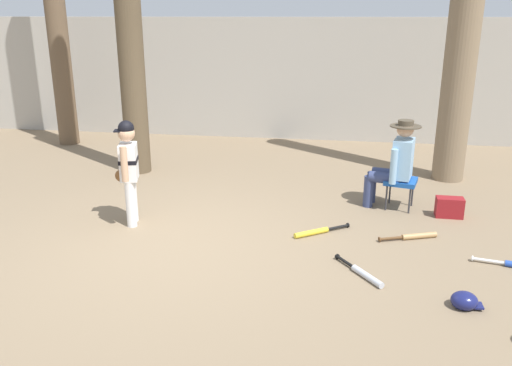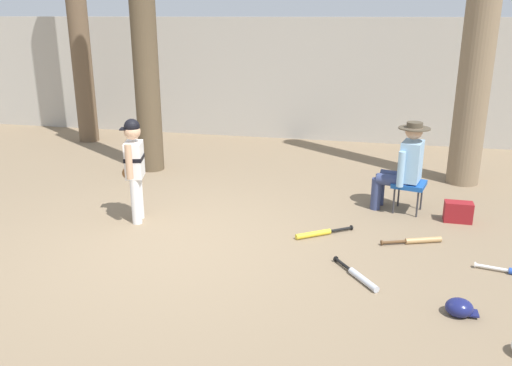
{
  "view_description": "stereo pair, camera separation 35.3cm",
  "coord_description": "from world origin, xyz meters",
  "px_view_note": "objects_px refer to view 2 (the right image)",
  "views": [
    {
      "loc": [
        1.74,
        -5.17,
        2.5
      ],
      "look_at": [
        0.88,
        0.19,
        0.75
      ],
      "focal_mm": 36.95,
      "sensor_mm": 36.0,
      "label": 1
    },
    {
      "loc": [
        2.08,
        -5.11,
        2.5
      ],
      "look_at": [
        0.88,
        0.19,
        0.75
      ],
      "focal_mm": 36.95,
      "sensor_mm": 36.0,
      "label": 2
    }
  ],
  "objects_px": {
    "young_ballplayer": "(134,164)",
    "folding_stool": "(409,185)",
    "bat_aluminum_silver": "(360,277)",
    "bat_yellow_trainer": "(318,233)",
    "bat_wood_tan": "(418,240)",
    "handbag_beside_stool": "(458,212)",
    "tree_far_left": "(78,21)",
    "seated_spectator": "(403,164)",
    "batting_helmet_navy": "(459,308)",
    "tree_near_player": "(142,1)"
  },
  "relations": [
    {
      "from": "young_ballplayer",
      "to": "seated_spectator",
      "type": "xyz_separation_m",
      "value": [
        3.25,
        1.1,
        -0.1
      ]
    },
    {
      "from": "bat_yellow_trainer",
      "to": "young_ballplayer",
      "type": "bearing_deg",
      "value": -179.97
    },
    {
      "from": "seated_spectator",
      "to": "bat_yellow_trainer",
      "type": "height_order",
      "value": "seated_spectator"
    },
    {
      "from": "young_ballplayer",
      "to": "bat_wood_tan",
      "type": "height_order",
      "value": "young_ballplayer"
    },
    {
      "from": "bat_aluminum_silver",
      "to": "bat_wood_tan",
      "type": "height_order",
      "value": "same"
    },
    {
      "from": "young_ballplayer",
      "to": "bat_yellow_trainer",
      "type": "height_order",
      "value": "young_ballplayer"
    },
    {
      "from": "young_ballplayer",
      "to": "tree_far_left",
      "type": "relative_size",
      "value": 0.24
    },
    {
      "from": "tree_far_left",
      "to": "bat_aluminum_silver",
      "type": "bearing_deg",
      "value": -40.48
    },
    {
      "from": "bat_yellow_trainer",
      "to": "bat_wood_tan",
      "type": "distance_m",
      "value": 1.15
    },
    {
      "from": "folding_stool",
      "to": "seated_spectator",
      "type": "distance_m",
      "value": 0.29
    },
    {
      "from": "tree_near_player",
      "to": "seated_spectator",
      "type": "distance_m",
      "value": 4.63
    },
    {
      "from": "folding_stool",
      "to": "bat_yellow_trainer",
      "type": "height_order",
      "value": "folding_stool"
    },
    {
      "from": "bat_yellow_trainer",
      "to": "bat_aluminum_silver",
      "type": "distance_m",
      "value": 1.12
    },
    {
      "from": "handbag_beside_stool",
      "to": "bat_yellow_trainer",
      "type": "bearing_deg",
      "value": -153.2
    },
    {
      "from": "tree_far_left",
      "to": "bat_wood_tan",
      "type": "relative_size",
      "value": 7.81
    },
    {
      "from": "tree_near_player",
      "to": "folding_stool",
      "type": "height_order",
      "value": "tree_near_player"
    },
    {
      "from": "folding_stool",
      "to": "bat_aluminum_silver",
      "type": "xyz_separation_m",
      "value": [
        -0.54,
        -2.06,
        -0.33
      ]
    },
    {
      "from": "young_ballplayer",
      "to": "bat_wood_tan",
      "type": "distance_m",
      "value": 3.5
    },
    {
      "from": "seated_spectator",
      "to": "handbag_beside_stool",
      "type": "bearing_deg",
      "value": -19.95
    },
    {
      "from": "bat_wood_tan",
      "to": "bat_aluminum_silver",
      "type": "bearing_deg",
      "value": -120.82
    },
    {
      "from": "tree_near_player",
      "to": "folding_stool",
      "type": "relative_size",
      "value": 12.38
    },
    {
      "from": "young_ballplayer",
      "to": "batting_helmet_navy",
      "type": "relative_size",
      "value": 4.65
    },
    {
      "from": "handbag_beside_stool",
      "to": "bat_yellow_trainer",
      "type": "height_order",
      "value": "handbag_beside_stool"
    },
    {
      "from": "folding_stool",
      "to": "bat_aluminum_silver",
      "type": "height_order",
      "value": "folding_stool"
    },
    {
      "from": "folding_stool",
      "to": "handbag_beside_stool",
      "type": "relative_size",
      "value": 1.42
    },
    {
      "from": "tree_near_player",
      "to": "bat_aluminum_silver",
      "type": "height_order",
      "value": "tree_near_player"
    },
    {
      "from": "young_ballplayer",
      "to": "bat_wood_tan",
      "type": "relative_size",
      "value": 1.89
    },
    {
      "from": "bat_aluminum_silver",
      "to": "bat_wood_tan",
      "type": "relative_size",
      "value": 0.9
    },
    {
      "from": "handbag_beside_stool",
      "to": "young_ballplayer",
      "type": "bearing_deg",
      "value": -167.96
    },
    {
      "from": "folding_stool",
      "to": "handbag_beside_stool",
      "type": "distance_m",
      "value": 0.69
    },
    {
      "from": "tree_far_left",
      "to": "bat_wood_tan",
      "type": "height_order",
      "value": "tree_far_left"
    },
    {
      "from": "handbag_beside_stool",
      "to": "bat_wood_tan",
      "type": "height_order",
      "value": "handbag_beside_stool"
    },
    {
      "from": "tree_far_left",
      "to": "bat_aluminum_silver",
      "type": "relative_size",
      "value": 8.71
    },
    {
      "from": "young_ballplayer",
      "to": "handbag_beside_stool",
      "type": "height_order",
      "value": "young_ballplayer"
    },
    {
      "from": "bat_aluminum_silver",
      "to": "bat_yellow_trainer",
      "type": "bearing_deg",
      "value": 117.96
    },
    {
      "from": "bat_aluminum_silver",
      "to": "folding_stool",
      "type": "bearing_deg",
      "value": 75.43
    },
    {
      "from": "bat_aluminum_silver",
      "to": "seated_spectator",
      "type": "bearing_deg",
      "value": 78.08
    },
    {
      "from": "tree_far_left",
      "to": "bat_wood_tan",
      "type": "bearing_deg",
      "value": -31.15
    },
    {
      "from": "young_ballplayer",
      "to": "folding_stool",
      "type": "distance_m",
      "value": 3.54
    },
    {
      "from": "young_ballplayer",
      "to": "folding_stool",
      "type": "xyz_separation_m",
      "value": [
        3.35,
        1.07,
        -0.38
      ]
    },
    {
      "from": "young_ballplayer",
      "to": "bat_aluminum_silver",
      "type": "distance_m",
      "value": 3.06
    },
    {
      "from": "handbag_beside_stool",
      "to": "tree_far_left",
      "type": "xyz_separation_m",
      "value": [
        -6.82,
        3.01,
        2.24
      ]
    },
    {
      "from": "bat_aluminum_silver",
      "to": "batting_helmet_navy",
      "type": "xyz_separation_m",
      "value": [
        0.87,
        -0.45,
        0.04
      ]
    },
    {
      "from": "bat_yellow_trainer",
      "to": "bat_wood_tan",
      "type": "bearing_deg",
      "value": 2.48
    },
    {
      "from": "bat_wood_tan",
      "to": "batting_helmet_navy",
      "type": "xyz_separation_m",
      "value": [
        0.25,
        -1.48,
        0.04
      ]
    },
    {
      "from": "seated_spectator",
      "to": "tree_far_left",
      "type": "height_order",
      "value": "tree_far_left"
    },
    {
      "from": "handbag_beside_stool",
      "to": "seated_spectator",
      "type": "bearing_deg",
      "value": 160.05
    },
    {
      "from": "tree_near_player",
      "to": "tree_far_left",
      "type": "height_order",
      "value": "tree_near_player"
    },
    {
      "from": "bat_wood_tan",
      "to": "tree_near_player",
      "type": "bearing_deg",
      "value": 152.92
    },
    {
      "from": "bat_yellow_trainer",
      "to": "bat_wood_tan",
      "type": "relative_size",
      "value": 0.94
    }
  ]
}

